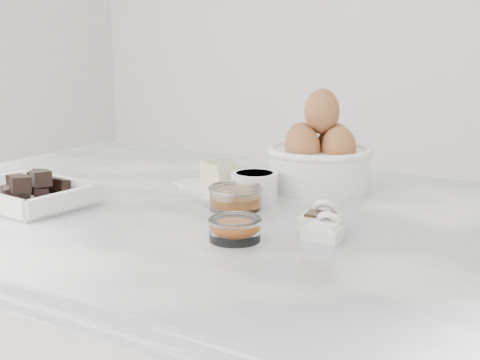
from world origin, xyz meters
name	(u,v)px	position (x,y,z in m)	size (l,w,h in m)	color
marble_slab	(220,218)	(0.00, 0.00, 0.92)	(1.20, 0.80, 0.04)	white
chocolate_dish	(27,191)	(-0.28, -0.15, 0.96)	(0.21, 0.17, 0.05)	white
butter_plate	(220,181)	(-0.06, 0.09, 0.96)	(0.16, 0.16, 0.05)	white
sugar_ramekin	(255,185)	(0.03, 0.07, 0.97)	(0.08, 0.08, 0.05)	white
egg_bowl	(319,157)	(0.08, 0.20, 1.00)	(0.19, 0.19, 0.18)	white
honey_bowl	(235,197)	(0.03, 0.00, 0.96)	(0.09, 0.09, 0.04)	white
zest_bowl	(235,228)	(0.11, -0.14, 0.96)	(0.07, 0.07, 0.03)	white
vanilla_spoon	(322,218)	(0.19, -0.03, 0.95)	(0.06, 0.07, 0.04)	white
salt_spoon	(325,230)	(0.22, -0.07, 0.95)	(0.05, 0.06, 0.04)	white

